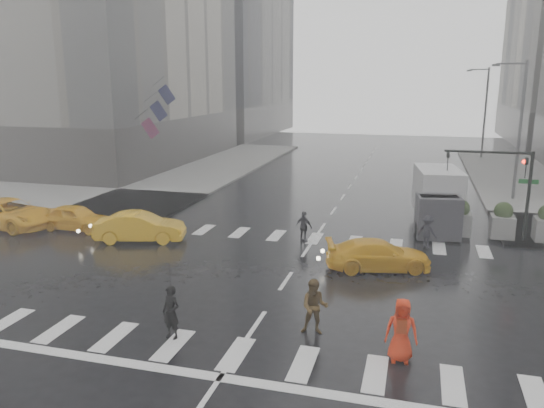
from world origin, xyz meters
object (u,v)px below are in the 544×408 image
(taxi_front, at_px, (75,217))
(traffic_signal_pole, at_px, (508,177))
(pedestrian_brown, at_px, (315,307))
(taxi_mid, at_px, (140,227))
(box_truck, at_px, (438,198))
(pedestrian_orange, at_px, (401,330))

(taxi_front, bearing_deg, traffic_signal_pole, -78.93)
(pedestrian_brown, bearing_deg, taxi_mid, 137.88)
(taxi_mid, bearing_deg, pedestrian_brown, -141.63)
(traffic_signal_pole, distance_m, taxi_front, 22.05)
(traffic_signal_pole, xyz_separation_m, box_truck, (-3.09, 1.74, -1.56))
(pedestrian_brown, relative_size, taxi_mid, 0.41)
(pedestrian_brown, bearing_deg, box_truck, 67.82)
(pedestrian_brown, distance_m, taxi_mid, 12.57)
(traffic_signal_pole, height_order, taxi_front, traffic_signal_pole)
(taxi_mid, bearing_deg, pedestrian_orange, -138.78)
(pedestrian_orange, height_order, taxi_front, pedestrian_orange)
(traffic_signal_pole, height_order, pedestrian_brown, traffic_signal_pole)
(pedestrian_orange, relative_size, taxi_mid, 0.43)
(pedestrian_orange, distance_m, taxi_front, 19.52)
(taxi_front, xyz_separation_m, taxi_mid, (4.33, -0.91, 0.04))
(taxi_front, height_order, box_truck, box_truck)
(taxi_mid, height_order, box_truck, box_truck)
(pedestrian_orange, bearing_deg, taxi_front, 147.03)
(traffic_signal_pole, relative_size, taxi_front, 1.14)
(traffic_signal_pole, xyz_separation_m, taxi_mid, (-17.24, -4.73, -2.50))
(pedestrian_orange, bearing_deg, traffic_signal_pole, 66.88)
(traffic_signal_pole, distance_m, pedestrian_orange, 14.01)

